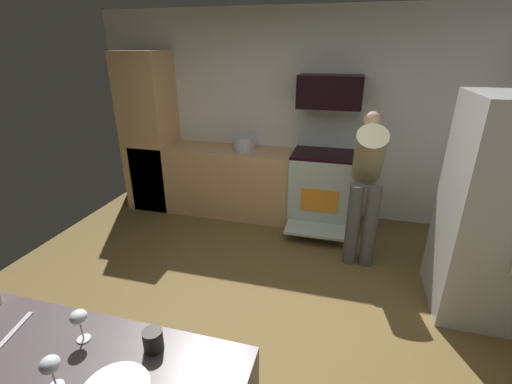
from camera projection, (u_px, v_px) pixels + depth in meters
ground_plane at (240, 318)px, 3.01m from camera, size 5.20×4.80×0.02m
wall_back at (292, 116)px, 4.60m from camera, size 5.20×0.12×2.60m
lower_cabinet_run at (220, 180)px, 4.82m from camera, size 2.40×0.60×0.90m
cabinet_column at (150, 133)px, 4.83m from camera, size 0.60×0.60×2.10m
oven_range at (322, 186)px, 4.45m from camera, size 0.76×0.98×1.47m
microwave at (330, 92)px, 4.09m from camera, size 0.74×0.38×0.37m
refrigerator at (508, 213)px, 2.80m from camera, size 0.89×0.80×1.84m
person_cook at (367, 178)px, 3.56m from camera, size 0.31×0.66×1.54m
wine_glass_near at (50, 366)px, 1.35m from camera, size 0.08×0.08×0.15m
wine_glass_mid at (79, 318)px, 1.57m from camera, size 0.08×0.08×0.16m
mug_coffee at (153, 340)px, 1.55m from camera, size 0.09×0.09×0.10m
knife_chef at (13, 332)px, 1.65m from camera, size 0.08×0.26×0.01m
stock_pot at (244, 144)px, 4.53m from camera, size 0.27×0.27×0.18m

